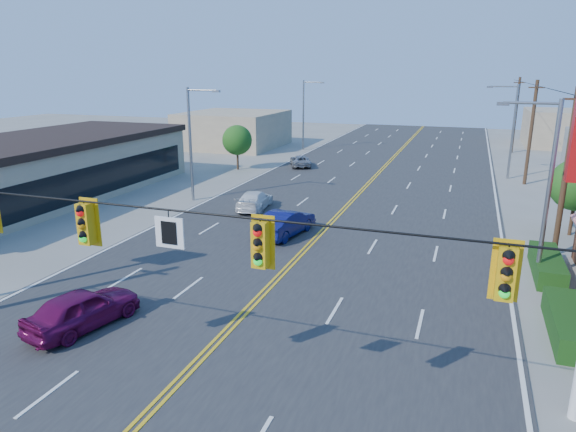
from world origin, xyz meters
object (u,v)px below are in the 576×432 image
(signal_span, at_px, (124,249))
(car_blue, at_px, (286,224))
(car_white, at_px, (255,201))
(car_silver, at_px, (300,161))
(car_magenta, at_px, (83,310))

(signal_span, height_order, car_blue, signal_span)
(signal_span, relative_size, car_blue, 5.45)
(car_white, bearing_deg, car_silver, -90.02)
(signal_span, distance_m, car_magenta, 7.43)
(signal_span, bearing_deg, car_white, 104.92)
(car_magenta, height_order, car_white, car_magenta)
(car_magenta, height_order, car_silver, car_magenta)
(car_silver, bearing_deg, car_white, 74.22)
(car_silver, bearing_deg, car_magenta, 71.57)
(car_magenta, xyz_separation_m, car_white, (-0.65, 17.36, -0.11))
(car_white, relative_size, car_silver, 1.10)
(signal_span, bearing_deg, car_magenta, 143.52)
(signal_span, xyz_separation_m, car_magenta, (-4.95, 3.66, -4.16))
(car_white, bearing_deg, car_magenta, 84.83)
(car_blue, distance_m, car_silver, 21.75)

